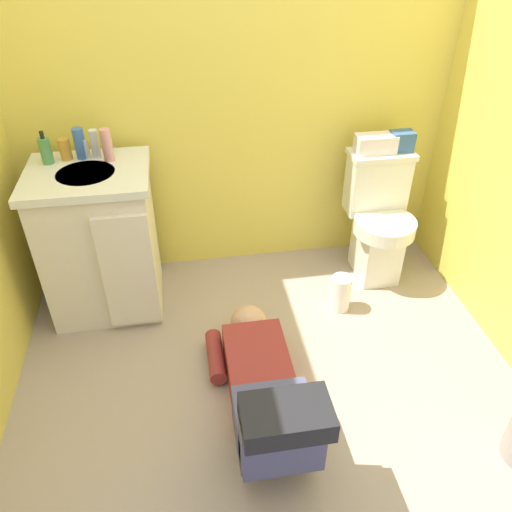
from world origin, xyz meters
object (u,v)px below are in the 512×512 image
Objects in this scene: toilet at (378,219)px; bottle_blue at (80,144)px; faucet at (87,150)px; toiletry_bag at (402,141)px; person_plumber at (265,390)px; soap_dispenser at (46,150)px; bottle_amber at (65,149)px; paper_towel_roll at (341,293)px; tissue_box at (376,144)px; vanity_cabinet at (101,240)px; bottle_clear at (95,144)px; bottle_pink at (107,145)px.

bottle_blue is at bearing 176.05° from toilet.
faucet is 0.81× the size of toiletry_bag.
soap_dispenser is at bearing 131.00° from person_plumber.
bottle_blue is at bearing 0.69° from bottle_amber.
toiletry_bag is (0.10, 0.09, 0.44)m from toilet.
toiletry_bag is at bearing -0.61° from bottle_amber.
tissue_box is at bearing 58.12° from paper_towel_roll.
bottle_amber reaches higher than paper_towel_roll.
tissue_box is 2.03× the size of bottle_amber.
bottle_clear is (0.04, 0.16, 0.47)m from vanity_cabinet.
faucet is (-1.57, 0.10, 0.50)m from toilet.
tissue_box is 1.02× the size of paper_towel_roll.
vanity_cabinet is 6.61× the size of toiletry_bag.
bottle_clear is 0.67× the size of paper_towel_roll.
paper_towel_roll is at bearing -15.25° from soap_dispenser.
tissue_box reaches higher than person_plumber.
faucet is at bearing 6.01° from soap_dispenser.
bottle_pink is at bearing 120.74° from person_plumber.
faucet is 0.60× the size of soap_dispenser.
toilet is at bearing -3.74° from bottle_amber.
person_plumber is 1.50m from bottle_blue.
bottle_clear is (0.04, 0.01, 0.02)m from faucet.
bottle_amber is 1.63m from paper_towel_roll.
bottle_pink is 0.75× the size of paper_towel_roll.
bottle_amber is at bearing 176.26° from toilet.
soap_dispenser is at bearing 164.75° from paper_towel_roll.
vanity_cabinet is at bearing -132.43° from bottle_pink.
bottle_amber is at bearing 174.06° from faucet.
bottle_clear reaches higher than toiletry_bag.
toiletry_bag is at bearing 48.23° from person_plumber.
bottle_pink reaches higher than paper_towel_roll.
bottle_blue is at bearing 161.68° from paper_towel_roll.
paper_towel_roll is at bearing -17.33° from bottle_amber.
soap_dispenser is 1.02× the size of bottle_pink.
person_plumber is at bearing -129.83° from paper_towel_roll.
faucet is 0.05m from bottle_clear.
toilet is 6.92× the size of bottle_amber.
bottle_pink is 1.46m from paper_towel_roll.
bottle_pink is (0.14, -0.05, 0.00)m from bottle_blue.
person_plumber is at bearing -49.00° from soap_dispenser.
faucet reaches higher than vanity_cabinet.
bottle_amber reaches higher than toilet.
paper_towel_roll is at bearing -18.32° from bottle_blue.
toilet is 7.50× the size of faucet.
bottle_amber is at bearing 168.24° from bottle_pink.
toiletry_bag is (0.95, 1.06, 0.63)m from person_plumber.
toilet is 1.84m from soap_dispenser.
tissue_box is 1.42m from bottle_pink.
soap_dispenser is (-0.91, 1.05, 0.71)m from person_plumber.
vanity_cabinet reaches higher than person_plumber.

